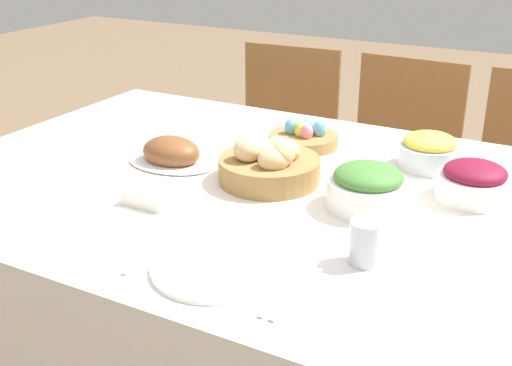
{
  "coord_description": "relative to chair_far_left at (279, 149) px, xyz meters",
  "views": [
    {
      "loc": [
        0.64,
        -1.31,
        1.4
      ],
      "look_at": [
        -0.01,
        -0.09,
        0.81
      ],
      "focal_mm": 45.0,
      "sensor_mm": 36.0,
      "label": 1
    }
  ],
  "objects": [
    {
      "name": "drinking_cup",
      "position": [
        0.78,
        -1.21,
        0.33
      ],
      "size": [
        0.07,
        0.07,
        0.09
      ],
      "color": "silver",
      "rests_on": "dining_table"
    },
    {
      "name": "dining_table",
      "position": [
        0.47,
        -0.96,
        -0.1
      ],
      "size": [
        1.82,
        1.18,
        0.77
      ],
      "color": "white",
      "rests_on": "ground"
    },
    {
      "name": "green_salad_bowl",
      "position": [
        0.7,
        -0.97,
        0.34
      ],
      "size": [
        0.19,
        0.19,
        0.11
      ],
      "color": "white",
      "rests_on": "dining_table"
    },
    {
      "name": "beet_salad_bowl",
      "position": [
        0.91,
        -0.8,
        0.33
      ],
      "size": [
        0.17,
        0.17,
        0.09
      ],
      "color": "white",
      "rests_on": "dining_table"
    },
    {
      "name": "egg_basket",
      "position": [
        0.4,
        -0.65,
        0.31
      ],
      "size": [
        0.2,
        0.2,
        0.08
      ],
      "color": "#9E7542",
      "rests_on": "dining_table"
    },
    {
      "name": "fork",
      "position": [
        0.4,
        -1.38,
        0.29
      ],
      "size": [
        0.02,
        0.19,
        0.0
      ],
      "rotation": [
        0.0,
        0.0,
        0.05
      ],
      "color": "#B7B7BC",
      "rests_on": "dining_table"
    },
    {
      "name": "chair_far_left",
      "position": [
        0.0,
        0.0,
        0.0
      ],
      "size": [
        0.44,
        0.44,
        0.9
      ],
      "rotation": [
        0.0,
        0.0,
        0.05
      ],
      "color": "brown",
      "rests_on": "ground"
    },
    {
      "name": "butter_dish",
      "position": [
        0.25,
        -1.19,
        0.3
      ],
      "size": [
        0.11,
        0.07,
        0.03
      ],
      "color": "white",
      "rests_on": "dining_table"
    },
    {
      "name": "bread_basket",
      "position": [
        0.43,
        -0.94,
        0.33
      ],
      "size": [
        0.26,
        0.26,
        0.12
      ],
      "color": "#9E7542",
      "rests_on": "dining_table"
    },
    {
      "name": "chair_far_center",
      "position": [
        0.49,
        -0.0,
        0.0
      ],
      "size": [
        0.45,
        0.45,
        0.9
      ],
      "rotation": [
        0.0,
        0.0,
        -0.06
      ],
      "color": "brown",
      "rests_on": "ground"
    },
    {
      "name": "dinner_plate",
      "position": [
        0.54,
        -1.38,
        0.29
      ],
      "size": [
        0.24,
        0.24,
        0.01
      ],
      "color": "white",
      "rests_on": "dining_table"
    },
    {
      "name": "pineapple_bowl",
      "position": [
        0.76,
        -0.64,
        0.33
      ],
      "size": [
        0.16,
        0.16,
        0.09
      ],
      "color": "silver",
      "rests_on": "dining_table"
    },
    {
      "name": "spoon",
      "position": [
        0.72,
        -1.38,
        0.29
      ],
      "size": [
        0.02,
        0.19,
        0.0
      ],
      "rotation": [
        0.0,
        0.0,
        -0.05
      ],
      "color": "#B7B7BC",
      "rests_on": "dining_table"
    },
    {
      "name": "knife",
      "position": [
        0.69,
        -1.38,
        0.29
      ],
      "size": [
        0.02,
        0.19,
        0.0
      ],
      "rotation": [
        0.0,
        0.0,
        0.05
      ],
      "color": "#B7B7BC",
      "rests_on": "dining_table"
    },
    {
      "name": "ham_platter",
      "position": [
        0.14,
        -0.95,
        0.31
      ],
      "size": [
        0.25,
        0.18,
        0.08
      ],
      "color": "white",
      "rests_on": "dining_table"
    }
  ]
}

